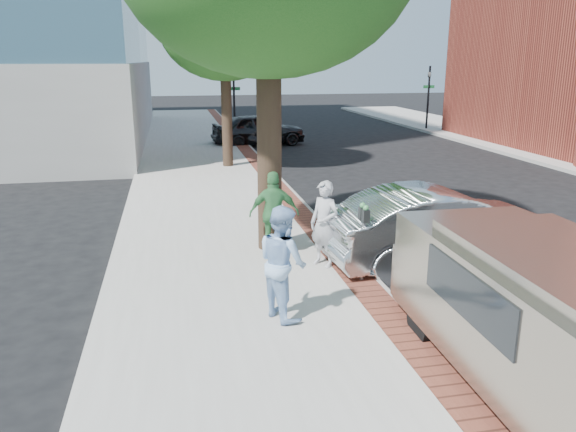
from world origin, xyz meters
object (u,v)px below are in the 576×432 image
object	(u,v)px
sedan_silver	(441,227)
bg_car	(258,129)
parking_meter	(364,226)
person_green	(274,213)
person_officer	(283,262)
van	(543,314)
person_gray	(324,224)

from	to	relation	value
sedan_silver	bg_car	bearing A→B (deg)	-0.56
parking_meter	person_green	xyz separation A→B (m)	(-1.34, 1.78, -0.17)
parking_meter	person_green	distance (m)	2.23
person_officer	sedan_silver	distance (m)	4.27
person_officer	bg_car	xyz separation A→B (m)	(2.66, 19.73, -0.28)
bg_car	van	size ratio (longest dim) A/B	0.85
parking_meter	sedan_silver	world-z (taller)	sedan_silver
person_officer	person_gray	bearing A→B (deg)	-51.88
person_gray	sedan_silver	world-z (taller)	person_gray
parking_meter	bg_car	size ratio (longest dim) A/B	0.32
person_officer	person_green	bearing A→B (deg)	-28.82
parking_meter	sedan_silver	bearing A→B (deg)	23.50
person_gray	sedan_silver	xyz separation A→B (m)	(2.49, -0.04, -0.20)
person_green	bg_car	size ratio (longest dim) A/B	0.38
person_gray	person_green	xyz separation A→B (m)	(-0.85, 0.87, 0.03)
sedan_silver	bg_car	xyz separation A→B (m)	(-1.08, 17.68, -0.03)
person_officer	van	bearing A→B (deg)	-153.30
person_officer	van	xyz separation A→B (m)	(2.80, -2.54, 0.02)
person_green	bg_car	distance (m)	16.92
sedan_silver	van	bearing A→B (deg)	164.37
parking_meter	person_officer	distance (m)	2.11
person_gray	person_officer	size ratio (longest dim) A/B	0.94
person_officer	sedan_silver	size ratio (longest dim) A/B	0.37
bg_car	van	xyz separation A→B (m)	(0.14, -22.28, 0.30)
person_gray	van	bearing A→B (deg)	-19.59
person_gray	bg_car	xyz separation A→B (m)	(1.41, 17.64, -0.22)
bg_car	van	world-z (taller)	van
parking_meter	van	size ratio (longest dim) A/B	0.27
person_officer	person_green	xyz separation A→B (m)	(0.41, 2.97, -0.02)
person_gray	sedan_silver	bearing A→B (deg)	50.97
parking_meter	person_officer	bearing A→B (deg)	-145.80
person_gray	van	xyz separation A→B (m)	(1.55, -4.64, 0.08)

